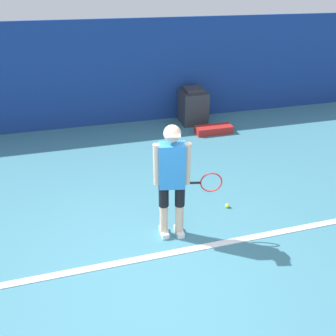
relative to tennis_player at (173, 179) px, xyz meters
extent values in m
plane|color=teal|center=(-0.41, -0.73, -0.95)|extent=(24.00, 24.00, 0.00)
cube|color=navy|center=(-0.41, 4.53, 0.29)|extent=(24.00, 0.10, 2.48)
cube|color=white|center=(-0.41, -0.38, -0.94)|extent=(21.60, 0.10, 0.01)
cylinder|color=beige|center=(-0.12, 0.03, -0.69)|extent=(0.12, 0.12, 0.52)
cylinder|color=black|center=(-0.12, 0.03, -0.27)|extent=(0.14, 0.14, 0.32)
cube|color=white|center=(-0.12, 0.03, -0.91)|extent=(0.10, 0.24, 0.08)
cylinder|color=beige|center=(0.10, -0.02, -0.69)|extent=(0.12, 0.12, 0.52)
cylinder|color=black|center=(0.10, -0.02, -0.27)|extent=(0.14, 0.14, 0.32)
cube|color=white|center=(0.10, -0.02, -0.91)|extent=(0.10, 0.24, 0.08)
cube|color=#338CE0|center=(-0.01, 0.00, 0.19)|extent=(0.37, 0.27, 0.62)
sphere|color=beige|center=(-0.01, 0.00, 0.64)|extent=(0.22, 0.22, 0.22)
cube|color=white|center=(-0.03, -0.10, 0.66)|extent=(0.20, 0.15, 0.02)
cylinder|color=beige|center=(-0.20, 0.04, 0.21)|extent=(0.09, 0.09, 0.58)
cylinder|color=beige|center=(0.18, -0.04, 0.21)|extent=(0.09, 0.09, 0.58)
cylinder|color=black|center=(0.27, -0.06, -0.08)|extent=(0.19, 0.07, 0.03)
torus|color=red|center=(0.50, -0.11, -0.08)|extent=(0.30, 0.08, 0.30)
sphere|color=#D1E533|center=(1.04, 0.39, -0.92)|extent=(0.07, 0.07, 0.07)
cube|color=#333338|center=(1.68, 4.09, -0.55)|extent=(0.63, 0.70, 0.80)
cube|color=#333338|center=(1.68, 4.09, -0.10)|extent=(0.44, 0.49, 0.10)
cube|color=#B2231E|center=(1.95, 3.27, -0.86)|extent=(0.89, 0.34, 0.17)
camera|label=1|loc=(-1.00, -3.53, 2.26)|focal=35.00mm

